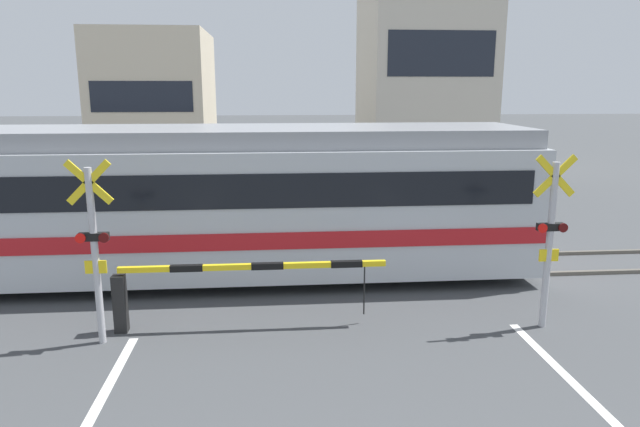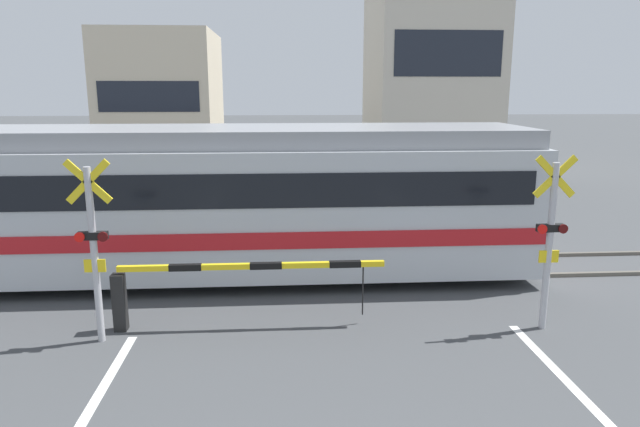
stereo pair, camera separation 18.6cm
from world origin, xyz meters
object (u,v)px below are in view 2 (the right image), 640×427
(crossing_barrier_near, at_px, (199,281))
(crossing_barrier_far, at_px, (384,204))
(crossing_signal_left, at_px, (93,244))
(pedestrian, at_px, (315,175))
(commuter_train, at_px, (44,199))
(crossing_signal_right, at_px, (550,236))

(crossing_barrier_near, bearing_deg, crossing_barrier_far, 55.79)
(crossing_barrier_far, bearing_deg, crossing_signal_left, -131.02)
(crossing_signal_left, height_order, pedestrian, crossing_signal_left)
(crossing_barrier_near, bearing_deg, crossing_signal_left, -165.20)
(commuter_train, relative_size, crossing_signal_left, 6.97)
(crossing_barrier_near, xyz_separation_m, pedestrian, (2.47, 9.66, 0.24))
(crossing_barrier_far, distance_m, crossing_signal_left, 8.60)
(crossing_signal_left, bearing_deg, crossing_signal_right, 0.00)
(crossing_barrier_near, xyz_separation_m, crossing_signal_right, (5.62, -0.40, 0.77))
(crossing_barrier_far, height_order, pedestrian, pedestrian)
(crossing_barrier_far, relative_size, crossing_signal_left, 1.54)
(commuter_train, height_order, crossing_barrier_far, commuter_train)
(crossing_signal_right, bearing_deg, crossing_barrier_far, 103.04)
(crossing_signal_left, bearing_deg, commuter_train, 121.64)
(crossing_barrier_near, relative_size, crossing_signal_left, 1.54)
(commuter_train, distance_m, pedestrian, 9.09)
(crossing_barrier_far, bearing_deg, pedestrian, 114.72)
(crossing_barrier_far, distance_m, crossing_signal_right, 6.68)
(crossing_signal_left, bearing_deg, crossing_barrier_near, 14.80)
(crossing_signal_left, bearing_deg, crossing_barrier_far, 48.98)
(crossing_barrier_near, bearing_deg, crossing_signal_right, -4.03)
(crossing_barrier_near, relative_size, pedestrian, 2.45)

